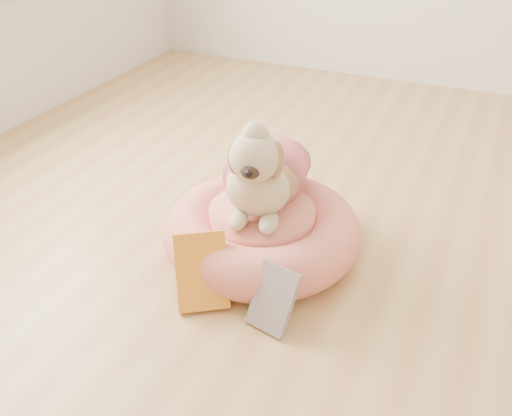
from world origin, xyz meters
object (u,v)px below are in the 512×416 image
at_px(dog, 264,155).
at_px(book_yellow, 202,271).
at_px(book_white, 273,299).
at_px(pet_bed, 262,231).

xyz_separation_m(dog, book_yellow, (-0.05, -0.35, -0.24)).
distance_m(dog, book_yellow, 0.42).
xyz_separation_m(book_yellow, book_white, (0.23, -0.01, -0.02)).
bearing_deg(dog, pet_bed, -85.27).
relative_size(dog, book_white, 2.50).
height_order(book_yellow, book_white, book_yellow).
bearing_deg(book_white, dog, 130.75).
height_order(dog, book_white, dog).
bearing_deg(dog, book_yellow, -110.63).
bearing_deg(book_yellow, dog, 47.83).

